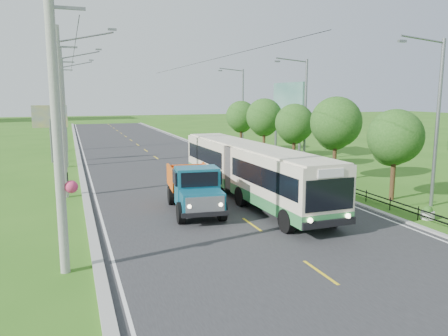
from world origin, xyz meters
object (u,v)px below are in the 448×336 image
pole_near (62,112)px  planter_mid (281,165)px  pole_mid (63,107)px  bus (249,167)px  pole_far (64,104)px  billboard_right (288,103)px  tree_second (394,140)px  pole_nearest (59,130)px  tree_back (241,118)px  dump_truck (194,185)px  streetlight_far (241,106)px  tree_fourth (294,125)px  billboard_left (50,120)px  streetlight_near (436,117)px  streetlight_mid (304,109)px  tree_third (335,125)px  planter_near (335,183)px  tree_fifth (264,119)px  planter_far (244,154)px  planter_front (428,213)px

pole_near → planter_mid: 18.23m
pole_near → pole_mid: same height
planter_mid → bus: bus is taller
pole_far → billboard_right: pole_far is taller
pole_mid → tree_second: bearing=-46.1°
pole_nearest → tree_back: size_ratio=1.82×
pole_nearest → dump_truck: bearing=44.7°
pole_mid → planter_mid: (16.86, -7.00, -4.81)m
streetlight_far → tree_fourth: bearing=-93.2°
tree_back → planter_mid: tree_back is taller
streetlight_far → billboard_left: 20.56m
billboard_right → dump_truck: bearing=-130.3°
streetlight_near → streetlight_mid: size_ratio=1.00×
tree_third → billboard_right: 12.18m
planter_near → bus: 6.89m
planter_near → pole_near: bearing=169.9°
tree_second → streetlight_far: bearing=88.3°
tree_fourth → streetlight_near: bearing=-86.8°
pole_near → tree_back: 24.98m
tree_back → streetlight_near: size_ratio=0.61×
pole_far → tree_second: (18.12, -30.86, -1.57)m
streetlight_mid → billboard_right: streetlight_mid is taller
tree_second → planter_mid: size_ratio=7.91×
pole_near → planter_near: bearing=-10.1°
tree_fifth → streetlight_far: 7.97m
pole_nearest → planter_near: 19.65m
tree_second → tree_fifth: 18.00m
tree_second → billboard_right: billboard_right is taller
streetlight_near → tree_back: bearing=91.7°
tree_fifth → planter_far: bearing=124.0°
tree_fifth → pole_far: bearing=144.6°
tree_third → billboard_left: bearing=140.7°
pole_nearest → streetlight_mid: size_ratio=1.10×
planter_far → billboard_left: (-18.10, 2.00, 3.58)m
streetlight_far → planter_near: streetlight_far is taller
pole_far → streetlight_far: (18.90, -5.00, -0.19)m
pole_near → streetlight_far: pole_near is taller
tree_back → billboard_left: 19.48m
pole_nearest → pole_near: same height
pole_nearest → bus: size_ratio=0.61×
tree_fourth → tree_fifth: tree_fifth is taller
pole_mid → tree_back: 18.89m
tree_back → streetlight_mid: bearing=-86.3°
tree_third → dump_truck: 12.98m
planter_near → billboard_right: billboard_right is taller
pole_near → planter_near: (16.86, -3.00, -4.81)m
tree_second → planter_front: tree_second is taller
billboard_right → tree_back: bearing=111.7°
planter_front → dump_truck: 11.80m
pole_near → planter_front: (16.86, -11.00, -4.81)m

